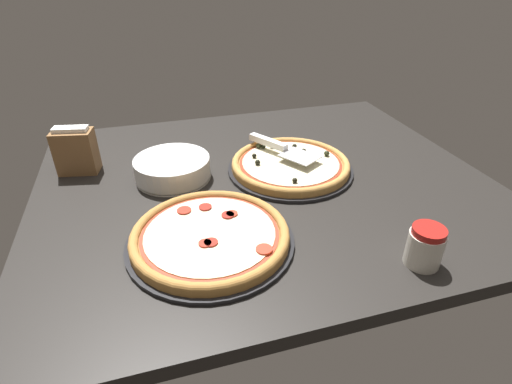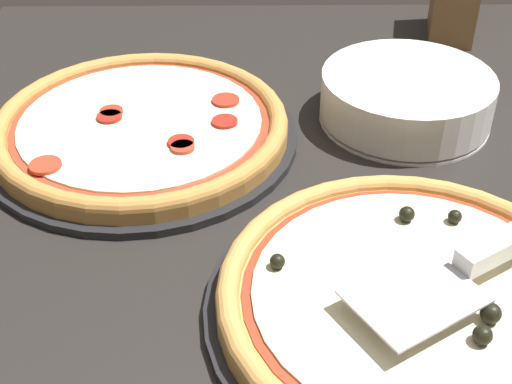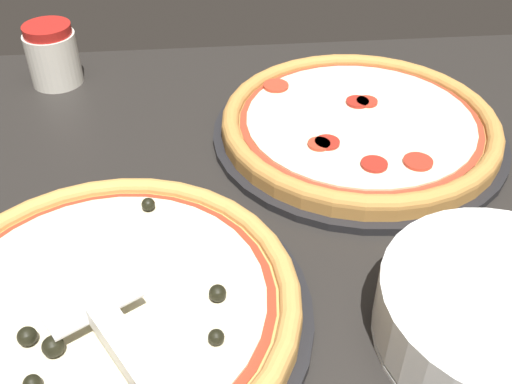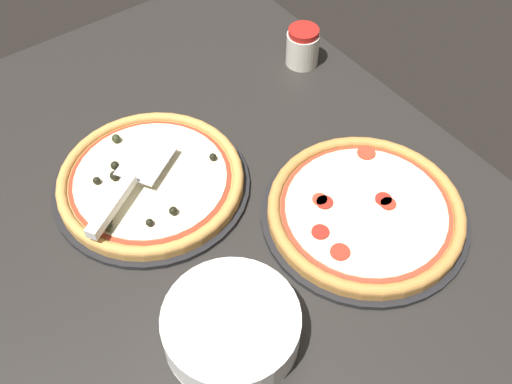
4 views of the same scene
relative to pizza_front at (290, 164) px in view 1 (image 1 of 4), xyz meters
The scene contains 9 objects.
ground_plane 10.31cm from the pizza_front, 17.73° to the left, with size 127.71×107.94×3.60cm, color black.
pizza_pan_front 1.78cm from the pizza_front, 92.15° to the left, with size 37.49×37.49×1.00cm, color black.
pizza_front is the anchor object (origin of this frame).
pizza_pan_back 40.57cm from the pizza_front, 43.13° to the left, with size 38.09×38.09×1.00cm, color black.
pizza_back 40.51cm from the pizza_front, 43.13° to the left, with size 35.80×35.80×2.68cm.
serving_spatula 8.10cm from the pizza_front, 71.21° to the right, with size 17.27×23.61×2.00cm.
plate_stack 34.73cm from the pizza_front, ahead, with size 21.65×21.65×6.30cm.
parmesan_shaker 48.50cm from the pizza_front, 104.52° to the left, with size 7.46×7.46×9.06cm.
napkin_holder 63.28cm from the pizza_front, 15.85° to the right, with size 12.28×8.59×14.17cm.
Camera 1 is at (30.70, 96.37, 57.10)cm, focal length 28.00 mm.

